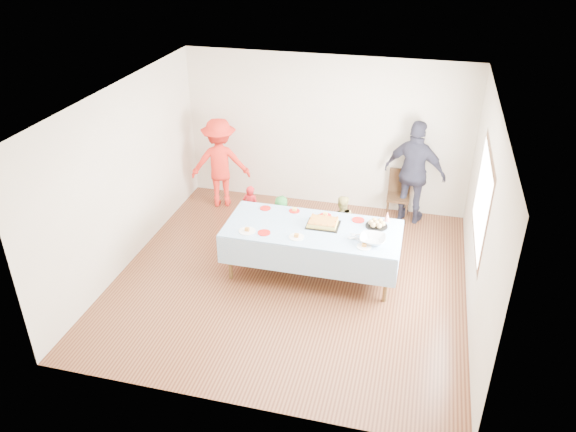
% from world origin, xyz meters
% --- Properties ---
extents(ground, '(5.00, 5.00, 0.00)m').
position_xyz_m(ground, '(0.00, 0.00, 0.00)').
color(ground, '#4A2515').
rests_on(ground, ground).
extents(room_walls, '(5.04, 5.04, 2.72)m').
position_xyz_m(room_walls, '(0.05, 0.00, 1.77)').
color(room_walls, beige).
rests_on(room_walls, ground).
extents(party_table, '(2.50, 1.10, 0.78)m').
position_xyz_m(party_table, '(0.27, 0.18, 0.72)').
color(party_table, '#51391B').
rests_on(party_table, ground).
extents(birthday_cake, '(0.47, 0.36, 0.08)m').
position_xyz_m(birthday_cake, '(0.40, 0.29, 0.82)').
color(birthday_cake, black).
rests_on(birthday_cake, party_table).
extents(rolls_tray, '(0.32, 0.32, 0.10)m').
position_xyz_m(rolls_tray, '(1.15, 0.44, 0.82)').
color(rolls_tray, black).
rests_on(rolls_tray, party_table).
extents(punch_bowl, '(0.36, 0.36, 0.09)m').
position_xyz_m(punch_bowl, '(1.14, -0.01, 0.82)').
color(punch_bowl, silver).
rests_on(punch_bowl, party_table).
extents(party_hat, '(0.09, 0.09, 0.15)m').
position_xyz_m(party_hat, '(1.28, 0.64, 0.85)').
color(party_hat, silver).
rests_on(party_hat, party_table).
extents(fork_pile, '(0.24, 0.18, 0.07)m').
position_xyz_m(fork_pile, '(0.91, 0.03, 0.81)').
color(fork_pile, white).
rests_on(fork_pile, party_table).
extents(plate_red_far_a, '(0.17, 0.17, 0.01)m').
position_xyz_m(plate_red_far_a, '(-0.55, 0.58, 0.79)').
color(plate_red_far_a, red).
rests_on(plate_red_far_a, party_table).
extents(plate_red_far_b, '(0.16, 0.16, 0.01)m').
position_xyz_m(plate_red_far_b, '(-0.10, 0.60, 0.79)').
color(plate_red_far_b, red).
rests_on(plate_red_far_b, party_table).
extents(plate_red_far_c, '(0.18, 0.18, 0.01)m').
position_xyz_m(plate_red_far_c, '(0.38, 0.57, 0.79)').
color(plate_red_far_c, red).
rests_on(plate_red_far_c, party_table).
extents(plate_red_far_d, '(0.19, 0.19, 0.01)m').
position_xyz_m(plate_red_far_d, '(0.87, 0.56, 0.79)').
color(plate_red_far_d, red).
rests_on(plate_red_far_d, party_table).
extents(plate_red_near, '(0.18, 0.18, 0.01)m').
position_xyz_m(plate_red_near, '(-0.36, -0.13, 0.79)').
color(plate_red_near, red).
rests_on(plate_red_near, party_table).
extents(plate_white_left, '(0.24, 0.24, 0.01)m').
position_xyz_m(plate_white_left, '(-0.60, -0.15, 0.79)').
color(plate_white_left, white).
rests_on(plate_white_left, party_table).
extents(plate_white_mid, '(0.21, 0.21, 0.01)m').
position_xyz_m(plate_white_mid, '(0.11, -0.14, 0.79)').
color(plate_white_mid, white).
rests_on(plate_white_mid, party_table).
extents(plate_white_right, '(0.20, 0.20, 0.01)m').
position_xyz_m(plate_white_right, '(1.05, -0.15, 0.79)').
color(plate_white_right, white).
rests_on(plate_white_right, party_table).
extents(dining_chair, '(0.39, 0.39, 0.87)m').
position_xyz_m(dining_chair, '(1.35, 2.27, 0.49)').
color(dining_chair, black).
rests_on(dining_chair, ground).
extents(toddler_left, '(0.32, 0.23, 0.80)m').
position_xyz_m(toddler_left, '(-1.00, 1.23, 0.40)').
color(toddler_left, red).
rests_on(toddler_left, ground).
extents(toddler_mid, '(0.43, 0.30, 0.84)m').
position_xyz_m(toddler_mid, '(-0.39, 0.90, 0.42)').
color(toddler_mid, '#26732D').
rests_on(toddler_mid, ground).
extents(toddler_right, '(0.52, 0.45, 0.91)m').
position_xyz_m(toddler_right, '(0.55, 1.01, 0.45)').
color(toddler_right, tan).
rests_on(toddler_right, ground).
extents(adult_left, '(1.18, 0.87, 1.62)m').
position_xyz_m(adult_left, '(-1.79, 1.98, 0.81)').
color(adult_left, red).
rests_on(adult_left, ground).
extents(adult_right, '(1.14, 0.73, 1.80)m').
position_xyz_m(adult_right, '(1.58, 2.20, 0.90)').
color(adult_right, '#2D2D3D').
rests_on(adult_right, ground).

